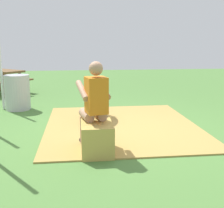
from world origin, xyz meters
TOP-DOWN VIEW (x-y plane):
  - ground_plane at (0.00, 0.00)m, footprint 24.00×24.00m
  - hay_patch at (0.27, -0.12)m, footprint 3.27×2.88m
  - hay_bale at (-1.08, 0.45)m, footprint 0.61×0.45m
  - person_seated at (-0.92, 0.47)m, footprint 0.71×0.51m
  - pony_standing at (0.67, 0.34)m, footprint 1.31×0.59m
  - water_barrel at (1.98, 2.16)m, footprint 0.59×0.59m
  - tent_pole_right at (2.03, 2.52)m, footprint 0.06×0.06m
  - picnic_bench at (4.33, 3.12)m, footprint 1.96×1.98m

SIDE VIEW (x-z plane):
  - ground_plane at x=0.00m, z-range 0.00..0.00m
  - hay_patch at x=0.27m, z-range 0.00..0.02m
  - hay_bale at x=-1.08m, z-range 0.00..0.46m
  - water_barrel at x=1.98m, z-range 0.00..0.84m
  - pony_standing at x=0.67m, z-range 0.10..1.02m
  - picnic_bench at x=4.33m, z-range 0.20..0.95m
  - person_seated at x=-0.92m, z-range 0.07..1.40m
  - tent_pole_right at x=2.03m, z-range 0.00..2.32m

